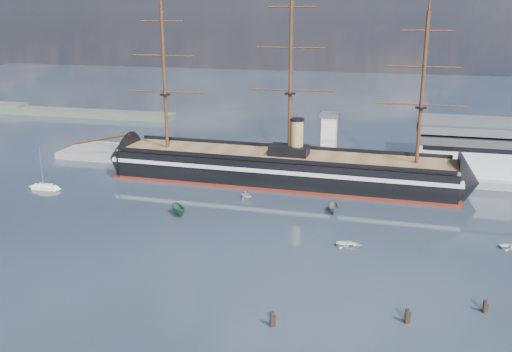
# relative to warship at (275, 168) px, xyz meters

# --- Properties ---
(ground) EXTENTS (600.00, 600.00, 0.00)m
(ground) POSITION_rel_warship_xyz_m (9.34, -20.00, -4.04)
(ground) COLOR black
(ground) RESTS_ON ground
(quay) EXTENTS (180.00, 18.00, 2.00)m
(quay) POSITION_rel_warship_xyz_m (19.34, 16.00, -4.04)
(quay) COLOR slate
(quay) RESTS_ON ground
(quay_tower) EXTENTS (5.00, 5.00, 15.00)m
(quay_tower) POSITION_rel_warship_xyz_m (12.34, 13.00, 5.72)
(quay_tower) COLOR silver
(quay_tower) RESTS_ON ground
(shoreline) EXTENTS (120.00, 10.00, 4.00)m
(shoreline) POSITION_rel_warship_xyz_m (-129.89, 75.00, -2.59)
(shoreline) COLOR #3F4C38
(shoreline) RESTS_ON ground
(warship) EXTENTS (113.08, 18.50, 53.94)m
(warship) POSITION_rel_warship_xyz_m (0.00, 0.00, 0.00)
(warship) COLOR black
(warship) RESTS_ON ground
(sailboat) EXTENTS (6.79, 2.12, 10.81)m
(sailboat) POSITION_rel_warship_xyz_m (-55.37, -20.69, -3.35)
(sailboat) COLOR white
(sailboat) RESTS_ON ground
(motorboat_a) EXTENTS (7.10, 6.29, 2.79)m
(motorboat_a) POSITION_rel_warship_xyz_m (-15.33, -29.65, -4.04)
(motorboat_a) COLOR #255639
(motorboat_a) RESTS_ON ground
(motorboat_b) EXTENTS (1.40, 3.27, 1.51)m
(motorboat_b) POSITION_rel_warship_xyz_m (23.39, -38.14, -4.04)
(motorboat_b) COLOR white
(motorboat_b) RESTS_ON ground
(motorboat_c) EXTENTS (6.47, 3.23, 2.47)m
(motorboat_c) POSITION_rel_warship_xyz_m (18.01, -19.56, -4.04)
(motorboat_c) COLOR slate
(motorboat_c) RESTS_ON ground
(motorboat_d) EXTENTS (5.12, 6.30, 2.13)m
(motorboat_d) POSITION_rel_warship_xyz_m (-3.79, -14.98, -4.04)
(motorboat_d) COLOR beige
(motorboat_d) RESTS_ON ground
(motorboat_e) EXTENTS (1.32, 2.94, 1.34)m
(motorboat_e) POSITION_rel_warship_xyz_m (53.74, -31.34, -4.04)
(motorboat_e) COLOR white
(motorboat_e) RESTS_ON ground
(piling_near_mid) EXTENTS (0.64, 0.64, 3.03)m
(piling_near_mid) POSITION_rel_warship_xyz_m (15.21, -69.80, -4.04)
(piling_near_mid) COLOR black
(piling_near_mid) RESTS_ON ground
(piling_near_right) EXTENTS (0.64, 0.64, 3.04)m
(piling_near_right) POSITION_rel_warship_xyz_m (34.15, -64.02, -4.04)
(piling_near_right) COLOR black
(piling_near_right) RESTS_ON ground
(piling_far_right) EXTENTS (0.64, 0.64, 2.80)m
(piling_far_right) POSITION_rel_warship_xyz_m (45.56, -57.91, -4.04)
(piling_far_right) COLOR black
(piling_far_right) RESTS_ON ground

